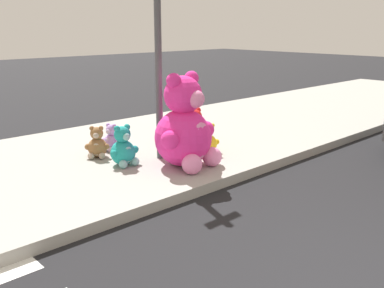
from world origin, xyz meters
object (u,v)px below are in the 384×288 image
Objects in this scene: sign_pole at (158,53)px; plush_red at (194,130)px; plush_yellow at (208,141)px; plush_teal at (124,149)px; plush_brown at (97,145)px; plush_lavender at (111,140)px; plush_pink_large at (185,129)px.

sign_pole reaches higher than plush_red.
plush_red reaches higher than plush_yellow.
plush_red reaches higher than plush_teal.
sign_pole is 5.00× the size of plush_teal.
plush_brown is at bearing 97.18° from plush_teal.
plush_brown is 1.77m from plush_red.
plush_yellow is (0.80, -0.31, -1.49)m from sign_pole.
plush_yellow is (1.15, -1.23, 0.01)m from plush_lavender.
plush_teal is 1.62m from plush_red.
plush_brown reaches higher than plush_yellow.
plush_pink_large is 2.75× the size of plush_brown.
plush_yellow is at bearing -46.84° from plush_lavender.
sign_pole reaches higher than plush_brown.
plush_lavender is (-0.35, 0.92, -1.51)m from sign_pole.
plush_teal is 0.65m from plush_brown.
plush_yellow is (1.46, -0.39, -0.05)m from plush_teal.
plush_pink_large reaches higher than plush_teal.
plush_brown is 1.02× the size of plush_yellow.
plush_pink_large is 3.02× the size of plush_lavender.
plush_pink_large reaches higher than plush_red.
plush_lavender is 0.43m from plush_brown.
plush_pink_large is at bearing -159.84° from plush_yellow.
plush_pink_large is 1.57m from plush_brown.
plush_brown is at bearing 162.87° from plush_red.
plush_yellow is (1.54, -1.04, -0.00)m from plush_brown.
plush_teal is 1.51m from plush_yellow.
plush_pink_large is 2.11× the size of plush_red.
plush_lavender is 0.93× the size of plush_yellow.
plush_red reaches higher than plush_lavender.
plush_brown is at bearing 119.81° from plush_pink_large.
plush_yellow is (0.78, 0.29, -0.37)m from plush_pink_large.
plush_pink_large reaches higher than plush_brown.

